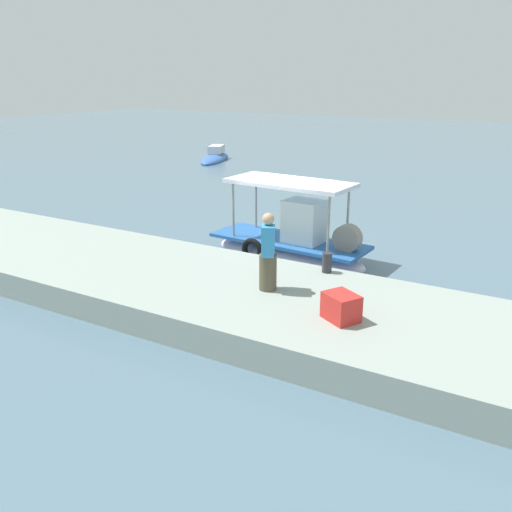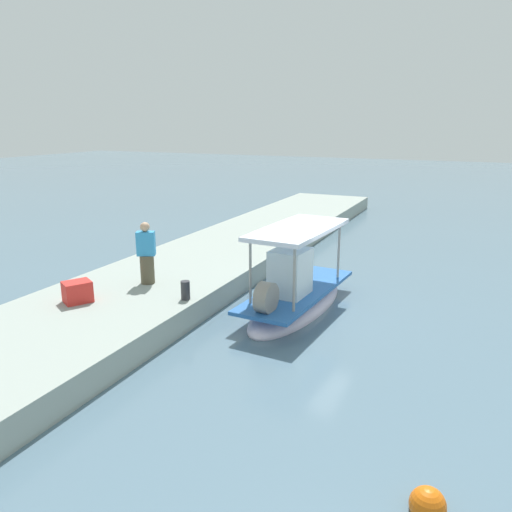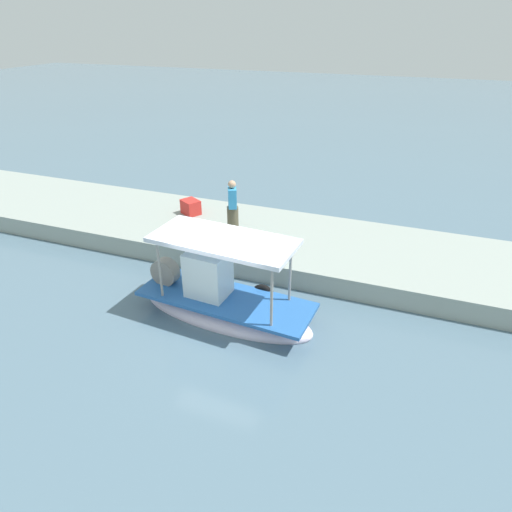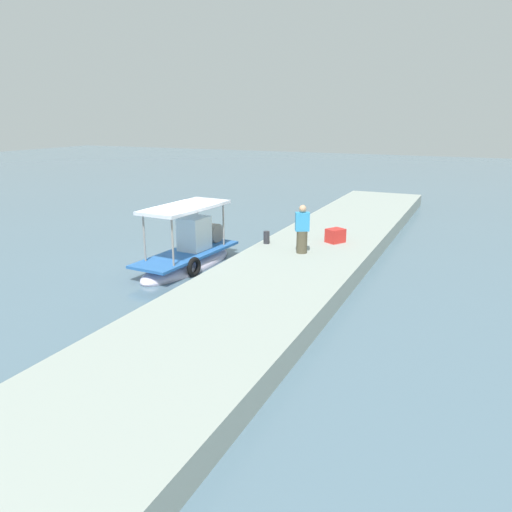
{
  "view_description": "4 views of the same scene",
  "coord_description": "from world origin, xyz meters",
  "px_view_note": "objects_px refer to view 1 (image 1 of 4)",
  "views": [
    {
      "loc": [
        7.13,
        -14.37,
        5.31
      ],
      "look_at": [
        0.39,
        -2.68,
        0.82
      ],
      "focal_mm": 37.95,
      "sensor_mm": 36.0,
      "label": 1
    },
    {
      "loc": [
        12.94,
        4.36,
        5.22
      ],
      "look_at": [
        -0.69,
        -1.85,
        1.19
      ],
      "focal_mm": 35.26,
      "sensor_mm": 36.0,
      "label": 2
    },
    {
      "loc": [
        -4.27,
        9.11,
        7.38
      ],
      "look_at": [
        -0.13,
        -1.95,
        1.05
      ],
      "focal_mm": 31.45,
      "sensor_mm": 36.0,
      "label": 3
    },
    {
      "loc": [
        -15.33,
        -10.12,
        5.61
      ],
      "look_at": [
        0.28,
        -2.99,
        0.74
      ],
      "focal_mm": 34.93,
      "sensor_mm": 36.0,
      "label": 4
    }
  ],
  "objects_px": {
    "main_fishing_boat": "(291,245)",
    "cargo_crate": "(341,307)",
    "fisherman_near_bollard": "(268,256)",
    "moored_boat_near": "(215,158)",
    "mooring_bollard": "(327,263)"
  },
  "relations": [
    {
      "from": "main_fishing_boat",
      "to": "cargo_crate",
      "type": "distance_m",
      "value": 5.89
    },
    {
      "from": "fisherman_near_bollard",
      "to": "moored_boat_near",
      "type": "relative_size",
      "value": 0.35
    },
    {
      "from": "cargo_crate",
      "to": "moored_boat_near",
      "type": "relative_size",
      "value": 0.13
    },
    {
      "from": "moored_boat_near",
      "to": "cargo_crate",
      "type": "bearing_deg",
      "value": -50.49
    },
    {
      "from": "moored_boat_near",
      "to": "mooring_bollard",
      "type": "bearing_deg",
      "value": -49.24
    },
    {
      "from": "fisherman_near_bollard",
      "to": "mooring_bollard",
      "type": "distance_m",
      "value": 1.96
    },
    {
      "from": "main_fishing_boat",
      "to": "moored_boat_near",
      "type": "distance_m",
      "value": 20.93
    },
    {
      "from": "main_fishing_boat",
      "to": "fisherman_near_bollard",
      "type": "height_order",
      "value": "fisherman_near_bollard"
    },
    {
      "from": "mooring_bollard",
      "to": "main_fishing_boat",
      "type": "bearing_deg",
      "value": 132.6
    },
    {
      "from": "fisherman_near_bollard",
      "to": "mooring_bollard",
      "type": "bearing_deg",
      "value": 67.42
    },
    {
      "from": "moored_boat_near",
      "to": "fisherman_near_bollard",
      "type": "bearing_deg",
      "value": -53.1
    },
    {
      "from": "fisherman_near_bollard",
      "to": "mooring_bollard",
      "type": "height_order",
      "value": "fisherman_near_bollard"
    },
    {
      "from": "mooring_bollard",
      "to": "moored_boat_near",
      "type": "relative_size",
      "value": 0.1
    },
    {
      "from": "main_fishing_boat",
      "to": "cargo_crate",
      "type": "height_order",
      "value": "main_fishing_boat"
    },
    {
      "from": "mooring_bollard",
      "to": "fisherman_near_bollard",
      "type": "bearing_deg",
      "value": -112.58
    }
  ]
}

